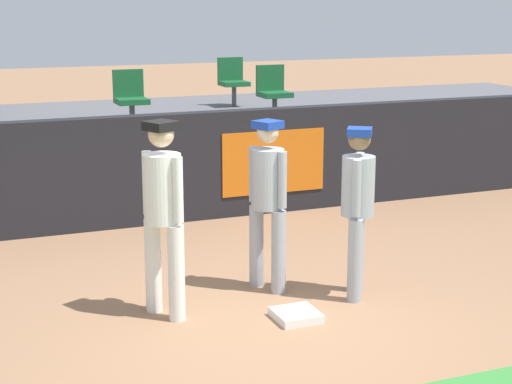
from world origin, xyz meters
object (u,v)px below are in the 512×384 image
Objects in this scene: player_coach_visitor at (268,193)px; first_base at (296,315)px; player_runner_visitor at (358,200)px; seat_front_center at (130,96)px; seat_front_right at (273,89)px; player_fielder_home at (163,205)px; seat_back_right at (233,79)px.

first_base is at bearing -28.19° from player_coach_visitor.
player_runner_visitor is 5.02m from seat_front_center.
player_runner_visitor is 0.98× the size of player_coach_visitor.
seat_front_center reaches higher than player_coach_visitor.
seat_front_center is at bearing -180.00° from seat_front_right.
player_fielder_home is 2.20× the size of seat_back_right.
first_base is 0.48× the size of seat_front_right.
seat_back_right reaches higher than first_base.
first_base is 0.23× the size of player_coach_visitor.
player_runner_visitor is 6.79m from seat_back_right.
first_base is at bearing -33.83° from player_runner_visitor.
player_runner_visitor is at bearing 58.46° from player_fielder_home.
seat_front_center is at bearing 160.79° from player_coach_visitor.
seat_front_center reaches higher than player_fielder_home.
seat_front_center is at bearing -134.58° from player_runner_visitor.
seat_front_right is at bearing 0.00° from seat_front_center.
player_runner_visitor is at bearing -77.51° from seat_front_center.
seat_front_right is (2.25, 0.00, 0.00)m from seat_front_center.
player_fielder_home is 1.06× the size of player_coach_visitor.
player_coach_visitor is at bearing 79.23° from player_fielder_home.
seat_back_right and seat_front_right have the same top height.
seat_front_right is at bearing -160.54° from player_runner_visitor.
player_coach_visitor is 4.40m from seat_front_center.
player_fielder_home is (-1.10, 0.56, 1.03)m from first_base.
player_runner_visitor is 2.03× the size of seat_front_center.
seat_front_right reaches higher than player_runner_visitor.
seat_front_right is at bearing 132.71° from player_coach_visitor.
first_base is at bearing 37.72° from player_fielder_home.
player_coach_visitor is (0.07, 0.86, 0.97)m from first_base.
player_fielder_home is 1.08× the size of player_runner_visitor.
player_coach_visitor is at bearing -91.76° from player_runner_visitor.
player_coach_visitor is at bearing -85.58° from seat_front_center.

